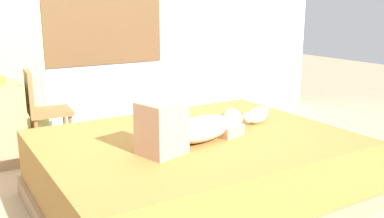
{
  "coord_description": "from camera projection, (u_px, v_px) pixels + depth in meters",
  "views": [
    {
      "loc": [
        -1.48,
        -2.4,
        1.45
      ],
      "look_at": [
        0.19,
        0.33,
        0.66
      ],
      "focal_mm": 40.16,
      "sensor_mm": 36.0,
      "label": 1
    }
  ],
  "objects": [
    {
      "name": "ground_plane",
      "position": [
        194.0,
        211.0,
        3.08
      ],
      "size": [
        16.0,
        16.0,
        0.0
      ],
      "primitive_type": "plane",
      "color": "tan"
    },
    {
      "name": "back_wall_with_window",
      "position": [
        86.0,
        4.0,
        4.56
      ],
      "size": [
        6.4,
        0.14,
        2.9
      ],
      "color": "silver",
      "rests_on": "ground"
    },
    {
      "name": "bed",
      "position": [
        195.0,
        170.0,
        3.17
      ],
      "size": [
        2.22,
        1.71,
        0.51
      ],
      "color": "#997A56",
      "rests_on": "ground"
    },
    {
      "name": "person_lying",
      "position": [
        192.0,
        128.0,
        2.93
      ],
      "size": [
        0.94,
        0.47,
        0.34
      ],
      "color": "#CCB299",
      "rests_on": "bed"
    },
    {
      "name": "cat",
      "position": [
        256.0,
        115.0,
        3.44
      ],
      "size": [
        0.34,
        0.19,
        0.21
      ],
      "color": "silver",
      "rests_on": "bed"
    },
    {
      "name": "cup",
      "position": [
        1.0,
        80.0,
        3.86
      ],
      "size": [
        0.08,
        0.08,
        0.08
      ],
      "primitive_type": "cylinder",
      "color": "gold",
      "rests_on": "desk"
    },
    {
      "name": "chair_by_desk",
      "position": [
        42.0,
        108.0,
        4.0
      ],
      "size": [
        0.41,
        0.41,
        0.86
      ],
      "color": "brown",
      "rests_on": "ground"
    },
    {
      "name": "curtain_left",
      "position": [
        17.0,
        24.0,
        4.14
      ],
      "size": [
        0.44,
        0.06,
        2.51
      ],
      "primitive_type": "cube",
      "color": "#ADCC75",
      "rests_on": "ground"
    }
  ]
}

